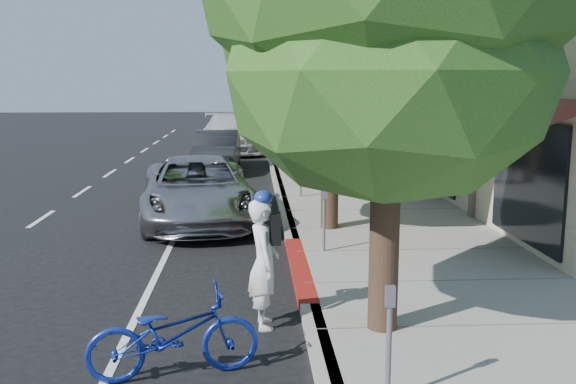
{
  "coord_description": "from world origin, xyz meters",
  "views": [
    {
      "loc": [
        -0.85,
        -10.21,
        3.49
      ],
      "look_at": [
        -0.16,
        1.93,
        1.35
      ],
      "focal_mm": 40.0,
      "sensor_mm": 36.0,
      "label": 1
    }
  ],
  "objects": [
    {
      "name": "ground",
      "position": [
        0.0,
        0.0,
        0.0
      ],
      "size": [
        120.0,
        120.0,
        0.0
      ],
      "primitive_type": "plane",
      "color": "black",
      "rests_on": "ground"
    },
    {
      "name": "sidewalk",
      "position": [
        2.3,
        8.0,
        0.07
      ],
      "size": [
        4.6,
        56.0,
        0.15
      ],
      "primitive_type": "cube",
      "color": "gray",
      "rests_on": "ground"
    },
    {
      "name": "curb",
      "position": [
        0.0,
        8.0,
        0.07
      ],
      "size": [
        0.3,
        56.0,
        0.15
      ],
      "primitive_type": "cube",
      "color": "#9E998E",
      "rests_on": "ground"
    },
    {
      "name": "curb_red_segment",
      "position": [
        0.0,
        1.0,
        0.07
      ],
      "size": [
        0.32,
        4.0,
        0.15
      ],
      "primitive_type": "cube",
      "color": "maroon",
      "rests_on": "ground"
    },
    {
      "name": "storefront_building",
      "position": [
        9.6,
        18.0,
        3.5
      ],
      "size": [
        10.0,
        36.0,
        7.0
      ],
      "primitive_type": "cube",
      "color": "beige",
      "rests_on": "ground"
    },
    {
      "name": "street_tree_1",
      "position": [
        0.9,
        4.0,
        4.53
      ],
      "size": [
        5.08,
        5.08,
        7.51
      ],
      "color": "black",
      "rests_on": "ground"
    },
    {
      "name": "street_tree_2",
      "position": [
        0.9,
        10.0,
        4.31
      ],
      "size": [
        4.41,
        4.41,
        7.03
      ],
      "color": "black",
      "rests_on": "ground"
    },
    {
      "name": "street_tree_3",
      "position": [
        0.9,
        16.0,
        4.8
      ],
      "size": [
        5.09,
        5.09,
        7.87
      ],
      "color": "black",
      "rests_on": "ground"
    },
    {
      "name": "street_tree_4",
      "position": [
        0.9,
        22.0,
        4.14
      ],
      "size": [
        4.54,
        4.54,
        6.83
      ],
      "color": "black",
      "rests_on": "ground"
    },
    {
      "name": "street_tree_5",
      "position": [
        0.9,
        28.0,
        4.24
      ],
      "size": [
        4.66,
        4.66,
        7.0
      ],
      "color": "black",
      "rests_on": "ground"
    },
    {
      "name": "cyclist",
      "position": [
        -0.7,
        -1.47,
        0.93
      ],
      "size": [
        0.5,
        0.71,
        1.86
      ],
      "primitive_type": "imported",
      "rotation": [
        0.0,
        0.0,
        1.66
      ],
      "color": "white",
      "rests_on": "ground"
    },
    {
      "name": "bicycle",
      "position": [
        -1.8,
        -3.0,
        0.53
      ],
      "size": [
        2.13,
        1.11,
        1.07
      ],
      "primitive_type": "imported",
      "rotation": [
        0.0,
        0.0,
        1.78
      ],
      "color": "navy",
      "rests_on": "ground"
    },
    {
      "name": "silver_suv",
      "position": [
        -2.2,
        5.5,
        0.8
      ],
      "size": [
        3.31,
        6.0,
        1.59
      ],
      "primitive_type": "imported",
      "rotation": [
        0.0,
        0.0,
        0.12
      ],
      "color": "#A1A1A6",
      "rests_on": "ground"
    },
    {
      "name": "dark_sedan",
      "position": [
        -2.2,
        14.5,
        0.77
      ],
      "size": [
        1.76,
        4.7,
        1.53
      ],
      "primitive_type": "imported",
      "rotation": [
        0.0,
        0.0,
        -0.03
      ],
      "color": "black",
      "rests_on": "ground"
    },
    {
      "name": "white_pickup",
      "position": [
        -1.84,
        21.0,
        0.91
      ],
      "size": [
        3.3,
        6.53,
        1.82
      ],
      "primitive_type": "imported",
      "rotation": [
        0.0,
        0.0,
        0.12
      ],
      "color": "silver",
      "rests_on": "ground"
    },
    {
      "name": "dark_suv_far",
      "position": [
        -0.56,
        24.2,
        0.92
      ],
      "size": [
        2.4,
        5.48,
        1.84
      ],
      "primitive_type": "imported",
      "rotation": [
        0.0,
        0.0,
        -0.04
      ],
      "color": "black",
      "rests_on": "ground"
    },
    {
      "name": "pedestrian",
      "position": [
        1.58,
        9.99,
        1.14
      ],
      "size": [
        1.13,
        0.99,
        1.98
      ],
      "primitive_type": "imported",
      "rotation": [
        0.0,
        0.0,
        3.43
      ],
      "color": "black",
      "rests_on": "sidewalk"
    }
  ]
}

